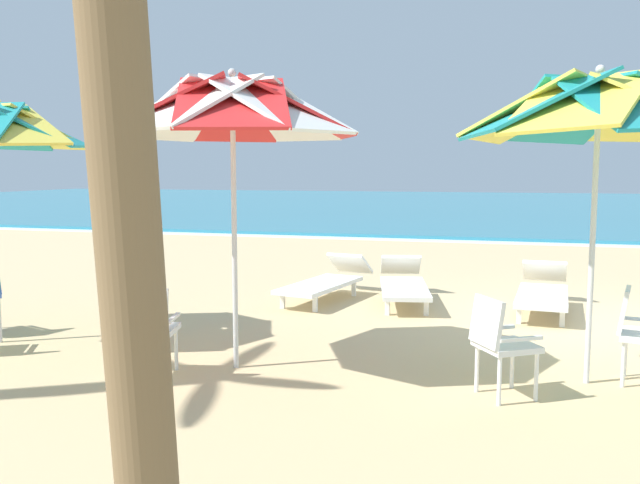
{
  "coord_description": "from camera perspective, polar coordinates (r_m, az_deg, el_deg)",
  "views": [
    {
      "loc": [
        -0.98,
        -8.35,
        1.93
      ],
      "look_at": [
        -3.25,
        -0.19,
        1.0
      ],
      "focal_mm": 37.37,
      "sensor_mm": 36.0,
      "label": 1
    }
  ],
  "objects": [
    {
      "name": "sun_lounger_3",
      "position": [
        9.88,
        0.53,
        -3.34
      ],
      "size": [
        1.04,
        2.23,
        0.62
      ],
      "color": "white",
      "rests_on": "ground"
    },
    {
      "name": "plastic_chair_0",
      "position": [
        6.67,
        25.64,
        -6.77
      ],
      "size": [
        0.54,
        0.52,
        0.87
      ],
      "color": "white",
      "rests_on": "ground"
    },
    {
      "name": "plastic_chair_1",
      "position": [
        5.86,
        15.15,
        -8.11
      ],
      "size": [
        0.63,
        0.61,
        0.87
      ],
      "color": "white",
      "rests_on": "ground"
    },
    {
      "name": "beach_umbrella_0",
      "position": [
        6.36,
        22.74,
        10.37
      ],
      "size": [
        2.43,
        2.43,
        2.83
      ],
      "color": "silver",
      "rests_on": "ground"
    },
    {
      "name": "sun_lounger_2",
      "position": [
        9.72,
        7.16,
        -3.55
      ],
      "size": [
        1.04,
        2.23,
        0.62
      ],
      "color": "white",
      "rests_on": "ground"
    },
    {
      "name": "beach_umbrella_1",
      "position": [
        6.41,
        -7.5,
        11.06
      ],
      "size": [
        2.42,
        2.42,
        2.87
      ],
      "color": "silver",
      "rests_on": "ground"
    },
    {
      "name": "plastic_chair_2",
      "position": [
        6.37,
        -14.38,
        -6.94
      ],
      "size": [
        0.53,
        0.55,
        0.87
      ],
      "color": "white",
      "rests_on": "ground"
    },
    {
      "name": "ground_plane",
      "position": [
        8.63,
        21.79,
        -7.12
      ],
      "size": [
        80.0,
        80.0,
        0.0
      ],
      "primitive_type": "plane",
      "color": "#D3B784"
    },
    {
      "name": "sea",
      "position": [
        36.42,
        17.07,
        3.03
      ],
      "size": [
        80.0,
        36.0,
        0.1
      ],
      "primitive_type": "cube",
      "color": "teal",
      "rests_on": "ground"
    },
    {
      "name": "surf_foam",
      "position": [
        18.19,
        18.52,
        -0.14
      ],
      "size": [
        80.0,
        0.7,
        0.01
      ],
      "primitive_type": "cube",
      "color": "white",
      "rests_on": "ground"
    },
    {
      "name": "sun_lounger_1",
      "position": [
        9.54,
        18.53,
        -4.02
      ],
      "size": [
        0.79,
        2.19,
        0.62
      ],
      "color": "white",
      "rests_on": "ground"
    }
  ]
}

